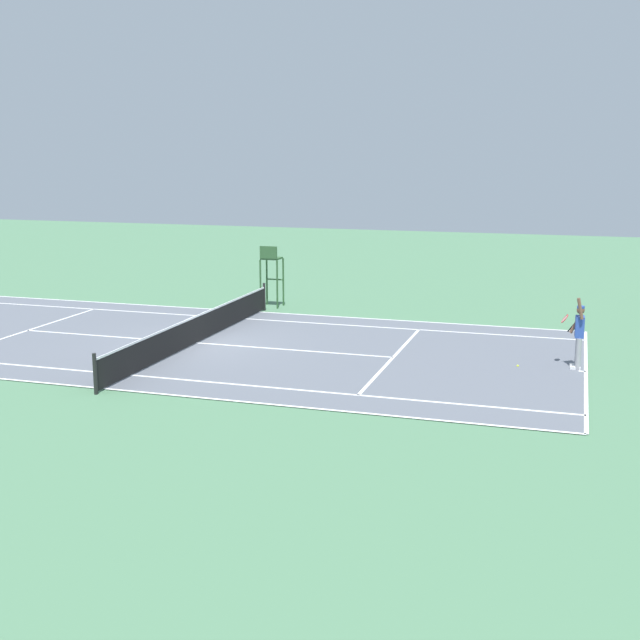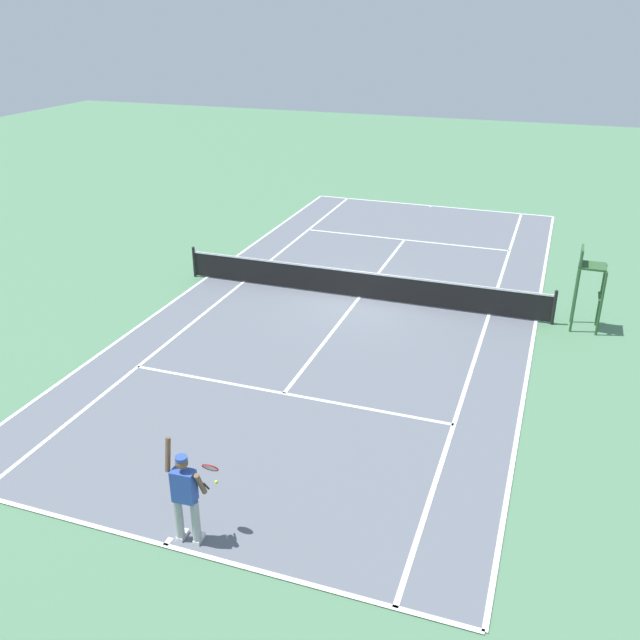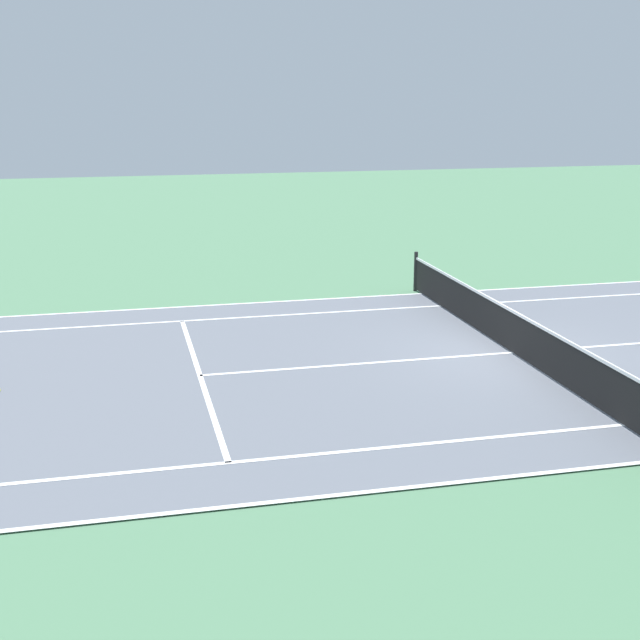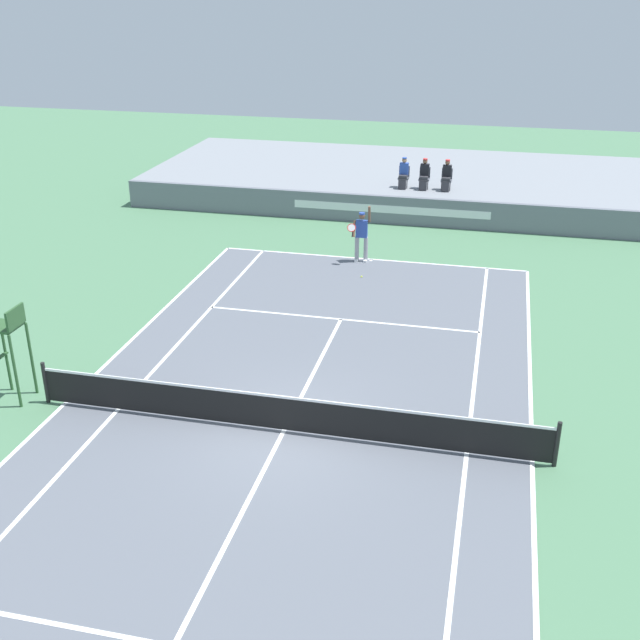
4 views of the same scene
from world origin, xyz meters
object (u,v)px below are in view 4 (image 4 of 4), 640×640
spectator_seated_1 (424,175)px  spectator_seated_2 (447,176)px  tennis_player (361,235)px  tennis_ball (362,277)px  umpire_chair (9,341)px  spectator_seated_0 (404,173)px

spectator_seated_1 → spectator_seated_2: size_ratio=1.00×
spectator_seated_2 → tennis_player: size_ratio=0.61×
tennis_player → tennis_ball: tennis_player is taller
tennis_player → tennis_ball: bearing=-78.7°
umpire_chair → tennis_player: bearing=61.2°
spectator_seated_2 → umpire_chair: size_ratio=0.52×
spectator_seated_0 → spectator_seated_2: bearing=0.0°
spectator_seated_0 → spectator_seated_1: same height
spectator_seated_1 → spectator_seated_2: same height
spectator_seated_2 → tennis_player: spectator_seated_2 is taller
tennis_ball → spectator_seated_1: bearing=81.4°
tennis_player → spectator_seated_0: bearing=84.1°
spectator_seated_1 → tennis_ball: bearing=-98.6°
spectator_seated_0 → umpire_chair: 19.24m
spectator_seated_0 → tennis_ball: spectator_seated_0 is taller
tennis_ball → spectator_seated_0: bearing=87.6°
spectator_seated_1 → tennis_player: size_ratio=0.61×
spectator_seated_0 → spectator_seated_1: (0.87, 0.00, 0.00)m
spectator_seated_2 → spectator_seated_1: bearing=180.0°
spectator_seated_1 → tennis_player: spectator_seated_1 is taller
spectator_seated_2 → umpire_chair: (-8.83, -17.91, -0.22)m
spectator_seated_1 → tennis_player: 6.50m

